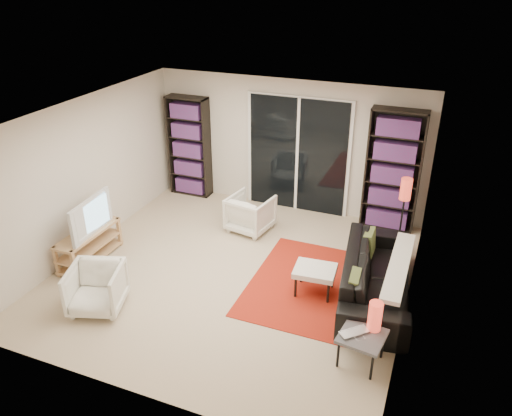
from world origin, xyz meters
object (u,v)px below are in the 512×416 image
(floor_lamp, at_px, (405,198))
(ottoman, at_px, (315,272))
(bookshelf_left, at_px, (189,147))
(sofa, at_px, (377,275))
(bookshelf_right, at_px, (393,171))
(tv_stand, at_px, (89,245))
(armchair_back, at_px, (250,213))
(armchair_front, at_px, (96,288))
(side_table, at_px, (362,338))

(floor_lamp, bearing_deg, ottoman, -120.81)
(bookshelf_left, bearing_deg, ottoman, -36.22)
(sofa, xyz_separation_m, floor_lamp, (0.14, 1.34, 0.62))
(bookshelf_right, distance_m, ottoman, 2.53)
(bookshelf_right, bearing_deg, sofa, -85.60)
(bookshelf_left, bearing_deg, tv_stand, -95.32)
(armchair_back, bearing_deg, bookshelf_right, -145.85)
(armchair_front, bearing_deg, armchair_back, 50.26)
(bookshelf_right, height_order, side_table, bookshelf_right)
(armchair_front, relative_size, side_table, 1.24)
(sofa, bearing_deg, bookshelf_right, -2.77)
(bookshelf_left, xyz_separation_m, tv_stand, (-0.26, -2.81, -0.71))
(bookshelf_left, bearing_deg, sofa, -27.64)
(bookshelf_right, xyz_separation_m, side_table, (0.22, -3.47, -0.69))
(bookshelf_right, bearing_deg, ottoman, -105.38)
(tv_stand, height_order, side_table, tv_stand)
(sofa, xyz_separation_m, armchair_back, (-2.33, 1.12, -0.01))
(tv_stand, height_order, ottoman, tv_stand)
(sofa, bearing_deg, armchair_front, 108.78)
(bookshelf_right, relative_size, ottoman, 3.49)
(bookshelf_left, relative_size, floor_lamp, 1.54)
(tv_stand, xyz_separation_m, armchair_back, (1.94, 1.83, 0.05))
(bookshelf_left, height_order, floor_lamp, bookshelf_left)
(side_table, bearing_deg, tv_stand, 171.38)
(tv_stand, relative_size, floor_lamp, 0.93)
(sofa, relative_size, floor_lamp, 1.80)
(bookshelf_left, distance_m, tv_stand, 2.91)
(floor_lamp, bearing_deg, armchair_back, -175.01)
(sofa, relative_size, ottoman, 3.78)
(bookshelf_right, height_order, tv_stand, bookshelf_right)
(bookshelf_right, xyz_separation_m, tv_stand, (-4.11, -2.81, -0.79))
(sofa, distance_m, side_table, 1.37)
(tv_stand, relative_size, ottoman, 1.95)
(bookshelf_right, distance_m, floor_lamp, 0.83)
(bookshelf_left, xyz_separation_m, ottoman, (3.20, -2.35, -0.63))
(sofa, bearing_deg, armchair_back, 57.19)
(tv_stand, relative_size, sofa, 0.52)
(armchair_back, relative_size, armchair_front, 1.01)
(bookshelf_left, bearing_deg, armchair_front, -80.79)
(floor_lamp, bearing_deg, side_table, -91.60)
(bookshelf_right, xyz_separation_m, armchair_front, (-3.24, -3.76, -0.73))
(tv_stand, xyz_separation_m, floor_lamp, (4.41, 2.04, 0.69))
(side_table, height_order, floor_lamp, floor_lamp)
(armchair_front, bearing_deg, sofa, 7.27)
(armchair_back, distance_m, armchair_front, 2.97)
(tv_stand, relative_size, side_table, 2.09)
(tv_stand, distance_m, armchair_front, 1.29)
(ottoman, bearing_deg, floor_lamp, 59.19)
(armchair_back, height_order, ottoman, armchair_back)
(ottoman, height_order, side_table, same)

